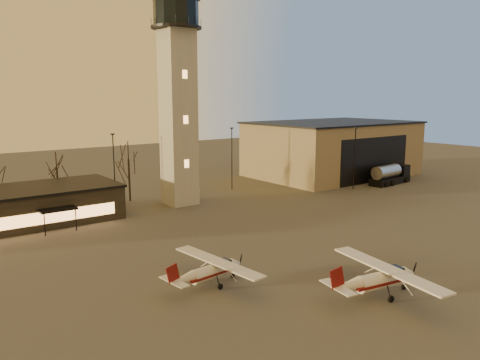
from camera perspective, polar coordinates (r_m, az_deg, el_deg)
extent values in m
plane|color=#44413E|center=(44.87, 12.37, -9.81)|extent=(220.00, 220.00, 0.00)
cube|color=#9C9994|center=(65.77, -7.52, 7.37)|extent=(4.00, 4.00, 24.00)
cylinder|color=black|center=(66.29, -7.77, 17.92)|extent=(6.80, 6.80, 0.30)
cylinder|color=black|center=(66.57, -7.81, 19.49)|extent=(6.00, 6.00, 3.40)
cube|color=#836F56|center=(92.26, 11.19, 3.71)|extent=(30.00, 20.00, 10.00)
cube|color=black|center=(91.83, 11.30, 6.90)|extent=(30.60, 20.60, 0.30)
cube|color=black|center=(86.07, 16.12, 2.37)|extent=(18.00, 0.10, 8.00)
cube|color=black|center=(61.54, -26.41, -3.23)|extent=(25.00, 10.00, 4.00)
cube|color=black|center=(61.11, -26.57, -1.27)|extent=(25.40, 10.40, 0.30)
cube|color=#FFAB59|center=(56.82, -25.43, -4.62)|extent=(22.00, 0.08, 1.40)
cube|color=black|center=(56.52, -21.33, -3.35)|extent=(4.00, 2.00, 0.20)
cylinder|color=black|center=(66.64, -15.08, 1.09)|extent=(0.16, 0.16, 10.00)
cube|color=black|center=(66.05, -15.28, 5.41)|extent=(0.50, 0.25, 0.18)
cylinder|color=black|center=(76.23, -1.00, 2.56)|extent=(0.16, 0.16, 10.00)
cube|color=black|center=(75.72, -1.02, 6.35)|extent=(0.50, 0.25, 0.18)
cylinder|color=black|center=(78.48, 13.77, 2.49)|extent=(0.16, 0.16, 10.00)
cube|color=black|center=(77.98, 13.93, 6.16)|extent=(0.50, 0.25, 0.18)
cylinder|color=black|center=(70.78, -21.32, -0.70)|extent=(0.28, 0.28, 5.25)
cylinder|color=black|center=(69.91, -13.34, -0.02)|extent=(0.28, 0.28, 6.16)
cylinder|color=black|center=(75.70, -7.69, 0.49)|extent=(0.28, 0.28, 4.97)
cylinder|color=silver|center=(38.34, 16.98, -11.56)|extent=(4.79, 2.06, 1.31)
cone|color=silver|center=(40.19, 19.82, -10.70)|extent=(1.10, 1.38, 1.25)
cone|color=silver|center=(36.10, 12.99, -12.50)|extent=(2.57, 1.50, 1.11)
cube|color=black|center=(38.85, 18.10, -10.61)|extent=(1.67, 1.30, 0.71)
cube|color=#610D0E|center=(38.22, 16.76, -11.70)|extent=(5.59, 2.24, 0.22)
cube|color=silver|center=(38.39, 17.59, -10.30)|extent=(3.34, 11.19, 0.14)
cube|color=silver|center=(35.52, 11.85, -12.66)|extent=(1.45, 3.43, 0.08)
cube|color=#610D0E|center=(35.20, 11.76, -11.64)|extent=(1.39, 0.31, 1.71)
cylinder|color=silver|center=(38.80, -3.23, -11.05)|extent=(4.25, 1.59, 1.17)
cone|color=silver|center=(40.29, -0.52, -10.21)|extent=(0.92, 1.20, 1.12)
cone|color=silver|center=(37.02, -6.98, -11.96)|extent=(2.26, 1.21, 0.99)
cube|color=black|center=(39.20, -2.21, -10.18)|extent=(1.44, 1.08, 0.63)
cube|color=#5F0F0D|center=(38.71, -3.44, -11.17)|extent=(4.97, 1.70, 0.20)
cube|color=silver|center=(38.82, -2.72, -9.92)|extent=(2.35, 10.02, 0.13)
cube|color=silver|center=(36.56, -8.04, -12.13)|extent=(1.11, 3.05, 0.07)
cube|color=#5F0F0D|center=(36.28, -8.19, -11.24)|extent=(1.25, 0.20, 1.53)
cube|color=black|center=(85.85, 17.80, -0.04)|extent=(9.43, 3.39, 1.20)
cube|color=black|center=(88.60, 19.00, 1.16)|extent=(2.38, 2.68, 1.96)
cube|color=black|center=(89.21, 19.26, 1.42)|extent=(0.28, 2.07, 1.09)
cylinder|color=silver|center=(84.46, 17.41, 0.98)|extent=(6.26, 2.79, 2.28)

